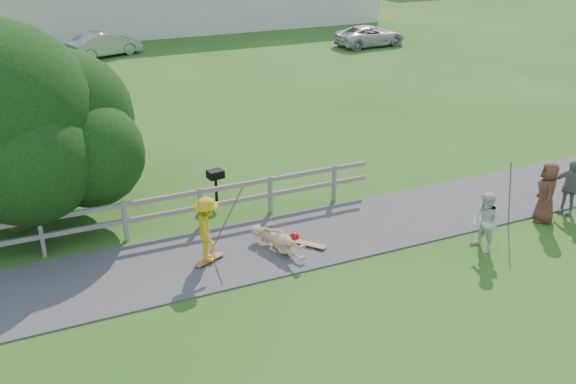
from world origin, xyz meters
name	(u,v)px	position (x,y,z in m)	size (l,w,h in m)	color
ground	(324,268)	(0.00, 0.00, 0.00)	(260.00, 260.00, 0.00)	#285117
path	(298,240)	(0.00, 1.50, 0.02)	(34.00, 3.00, 0.04)	#3D3D40
fence	(99,220)	(-4.62, 3.30, 0.72)	(15.05, 0.10, 1.10)	slate
skater_rider	(208,233)	(-2.42, 1.34, 0.80)	(1.04, 0.60, 1.61)	gold
skater_fallen	(278,241)	(-0.70, 1.14, 0.32)	(1.73, 0.41, 0.63)	tan
spectator_a	(486,222)	(3.96, -0.87, 0.78)	(0.75, 0.59, 1.55)	silver
spectator_b	(569,187)	(7.49, -0.11, 0.78)	(0.92, 0.38, 1.57)	slate
spectator_c	(547,192)	(6.55, -0.23, 0.85)	(0.83, 0.54, 1.69)	#572D22
car_silver	(104,44)	(-0.62, 26.15, 0.69)	(1.45, 4.17, 1.37)	#9B9DA3
car_white	(370,36)	(14.74, 22.54, 0.62)	(2.06, 4.48, 1.24)	beige
tree	(6,152)	(-6.47, 5.24, 2.13)	(7.67, 7.67, 4.26)	black
bbq	(216,186)	(-1.13, 4.65, 0.48)	(0.44, 0.34, 0.96)	black
longboard_rider	(209,261)	(-2.42, 1.34, 0.05)	(0.83, 0.20, 0.09)	brown
longboard_fallen	(309,246)	(0.10, 1.04, 0.05)	(0.87, 0.21, 0.10)	brown
helmet	(294,237)	(-0.10, 1.49, 0.12)	(0.25, 0.25, 0.25)	#BA0B13
pole_rider	(226,216)	(-1.82, 1.74, 0.94)	(0.03, 0.03, 1.89)	brown
pole_spec_left	(510,194)	(5.39, -0.09, 0.95)	(0.03, 0.03, 1.90)	brown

